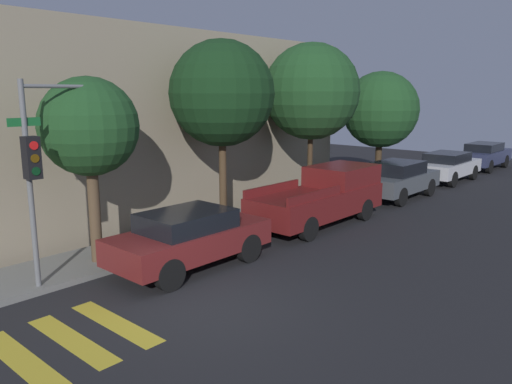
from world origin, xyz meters
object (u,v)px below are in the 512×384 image
Objects in this scene: tree_far_end at (311,92)px; sedan_tail_of_row at (484,155)px; sedan_near_corner at (189,237)px; sedan_middle at (398,179)px; traffic_light_pole at (48,147)px; tree_near_corner at (89,128)px; tree_behind_truck at (381,110)px; pickup_truck at (323,196)px; sedan_far_end at (447,166)px; tree_midblock at (222,94)px.

sedan_tail_of_row is at bearing -7.37° from tree_far_end.
sedan_middle is at bearing 0.00° from sedan_near_corner.
traffic_light_pole is 1.01× the size of sedan_tail_of_row.
tree_near_corner is 0.89× the size of tree_behind_truck.
traffic_light_pole is 16.14m from tree_behind_truck.
tree_far_end is at bearing 0.00° from tree_near_corner.
sedan_middle is 3.81m from tree_behind_truck.
tree_near_corner is at bearing 128.18° from sedan_near_corner.
pickup_truck reaches higher than sedan_far_end.
tree_midblock is at bearing 31.81° from sedan_near_corner.
pickup_truck is 4.35m from tree_far_end.
traffic_light_pole is 0.87× the size of tree_behind_truck.
sedan_tail_of_row is 19.79m from tree_midblock.
sedan_middle is 5.47m from tree_far_end.
sedan_middle is 0.70× the size of tree_far_end.
tree_behind_truck is (10.20, 0.00, -0.75)m from tree_midblock.
traffic_light_pole is 19.92m from sedan_far_end.
sedan_tail_of_row is 0.74× the size of tree_far_end.
sedan_tail_of_row is at bearing -5.59° from tree_midblock.
tree_far_end is at bearing 172.63° from sedan_tail_of_row.
traffic_light_pole is 0.78× the size of tree_midblock.
tree_behind_truck reaches higher than sedan_far_end.
tree_midblock reaches higher than sedan_middle.
traffic_light_pole reaches higher than sedan_far_end.
traffic_light_pole is at bearing 176.33° from sedan_far_end.
tree_near_corner is (-12.94, 1.90, 2.71)m from sedan_middle.
sedan_far_end is 0.74× the size of tree_midblock.
tree_far_end is at bearing 13.70° from sedan_near_corner.
traffic_light_pole reaches higher than sedan_middle.
sedan_tail_of_row is at bearing -4.53° from tree_near_corner.
sedan_far_end is 9.98m from tree_far_end.
traffic_light_pole is at bearing -155.29° from tree_near_corner.
tree_far_end reaches higher than pickup_truck.
tree_near_corner reaches higher than pickup_truck.
sedan_near_corner is 11.45m from sedan_middle.
tree_midblock reaches higher than sedan_far_end.
sedan_middle is (5.51, -0.00, -0.12)m from pickup_truck.
tree_midblock is 1.12× the size of tree_behind_truck.
traffic_light_pole reaches higher than sedan_near_corner.
tree_near_corner is at bearing 165.70° from pickup_truck.
pickup_truck is 0.90× the size of tree_midblock.
tree_near_corner reaches higher than sedan_tail_of_row.
tree_near_corner is (-18.37, 1.90, 2.75)m from sedan_far_end.
tree_behind_truck is at bearing 2.24° from traffic_light_pole.
sedan_far_end is at bearing -5.89° from tree_near_corner.
traffic_light_pole is 9.18m from pickup_truck.
tree_behind_truck is (-3.62, 1.90, 2.81)m from sedan_far_end.
sedan_near_corner is at bearing -51.82° from tree_near_corner.
sedan_near_corner is at bearing -180.00° from pickup_truck.
pickup_truck is 1.01× the size of tree_behind_truck.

